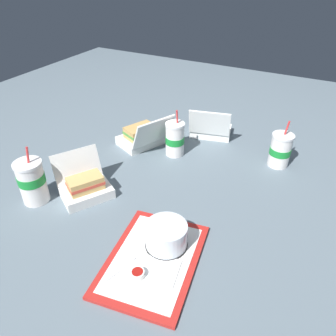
# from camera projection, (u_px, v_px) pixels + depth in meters

# --- Properties ---
(ground_plane) EXTENTS (3.20, 3.20, 0.00)m
(ground_plane) POSITION_uv_depth(u_px,v_px,m) (168.00, 182.00, 1.32)
(ground_plane) COLOR slate
(food_tray) EXTENTS (0.41, 0.31, 0.01)m
(food_tray) POSITION_uv_depth(u_px,v_px,m) (153.00, 260.00, 0.99)
(food_tray) COLOR red
(food_tray) RESTS_ON ground_plane
(cake_container) EXTENTS (0.13, 0.13, 0.08)m
(cake_container) POSITION_uv_depth(u_px,v_px,m) (166.00, 236.00, 1.00)
(cake_container) COLOR black
(cake_container) RESTS_ON food_tray
(ketchup_cup) EXTENTS (0.04, 0.04, 0.02)m
(ketchup_cup) POSITION_uv_depth(u_px,v_px,m) (138.00, 274.00, 0.92)
(ketchup_cup) COLOR white
(ketchup_cup) RESTS_ON food_tray
(napkin_stack) EXTENTS (0.12, 0.12, 0.00)m
(napkin_stack) POSITION_uv_depth(u_px,v_px,m) (161.00, 269.00, 0.94)
(napkin_stack) COLOR white
(napkin_stack) RESTS_ON food_tray
(plastic_fork) EXTENTS (0.11, 0.04, 0.00)m
(plastic_fork) POSITION_uv_depth(u_px,v_px,m) (120.00, 269.00, 0.95)
(plastic_fork) COLOR white
(plastic_fork) RESTS_ON food_tray
(clamshell_sandwich_corner) EXTENTS (0.27, 0.27, 0.17)m
(clamshell_sandwich_corner) POSITION_uv_depth(u_px,v_px,m) (142.00, 136.00, 1.55)
(clamshell_sandwich_corner) COLOR white
(clamshell_sandwich_corner) RESTS_ON ground_plane
(clamshell_sandwich_center) EXTENTS (0.24, 0.24, 0.16)m
(clamshell_sandwich_center) POSITION_uv_depth(u_px,v_px,m) (85.00, 187.00, 1.23)
(clamshell_sandwich_center) COLOR white
(clamshell_sandwich_center) RESTS_ON ground_plane
(clamshell_hotdog_left) EXTENTS (0.21, 0.23, 0.17)m
(clamshell_hotdog_left) POSITION_uv_depth(u_px,v_px,m) (211.00, 128.00, 1.63)
(clamshell_hotdog_left) COLOR white
(clamshell_hotdog_left) RESTS_ON ground_plane
(soda_cup_corner) EXTENTS (0.10, 0.10, 0.23)m
(soda_cup_corner) POSITION_uv_depth(u_px,v_px,m) (32.00, 181.00, 1.18)
(soda_cup_corner) COLOR white
(soda_cup_corner) RESTS_ON ground_plane
(soda_cup_center) EXTENTS (0.09, 0.09, 0.21)m
(soda_cup_center) POSITION_uv_depth(u_px,v_px,m) (280.00, 150.00, 1.39)
(soda_cup_center) COLOR white
(soda_cup_center) RESTS_ON ground_plane
(soda_cup_back) EXTENTS (0.09, 0.09, 0.22)m
(soda_cup_back) POSITION_uv_depth(u_px,v_px,m) (175.00, 139.00, 1.46)
(soda_cup_back) COLOR white
(soda_cup_back) RESTS_ON ground_plane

